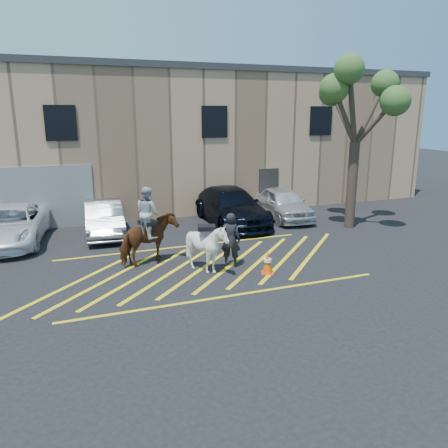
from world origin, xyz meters
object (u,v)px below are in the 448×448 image
object	(u,v)px
car_white_pickup	(11,225)
handler	(231,240)
traffic_cone	(268,262)
car_white_suv	(283,203)
saddled_white	(207,247)
car_silver_sedan	(104,218)
car_blue_suv	(231,206)
tree	(358,96)
mounted_bay	(148,233)

from	to	relation	value
car_white_pickup	handler	xyz separation A→B (m)	(7.11, -5.54, 0.19)
handler	traffic_cone	xyz separation A→B (m)	(0.86, -1.07, -0.56)
car_white_suv	traffic_cone	distance (m)	7.70
car_white_pickup	handler	size ratio (longest dim) A/B	2.87
car_white_suv	saddled_white	xyz separation A→B (m)	(-5.86, -5.70, 0.09)
car_silver_sedan	car_blue_suv	bearing A→B (deg)	1.96
car_white_pickup	saddled_white	size ratio (longest dim) A/B	2.87
car_silver_sedan	tree	size ratio (longest dim) A/B	0.59
handler	tree	world-z (taller)	tree
saddled_white	handler	bearing A→B (deg)	15.35
car_silver_sedan	saddled_white	distance (m)	6.38
car_blue_suv	mounted_bay	size ratio (longest dim) A/B	2.10
mounted_bay	tree	distance (m)	10.62
car_silver_sedan	traffic_cone	world-z (taller)	car_silver_sedan
car_silver_sedan	car_white_suv	xyz separation A→B (m)	(8.48, -0.12, 0.04)
car_silver_sedan	tree	bearing A→B (deg)	-11.20
car_blue_suv	mounted_bay	bearing A→B (deg)	-137.53
saddled_white	tree	world-z (taller)	tree
car_white_pickup	handler	distance (m)	9.01
car_blue_suv	saddled_white	size ratio (longest dim) A/B	3.06
traffic_cone	tree	bearing A→B (deg)	33.17
saddled_white	car_white_pickup	bearing A→B (deg)	136.86
tree	handler	bearing A→B (deg)	-157.33
car_white_pickup	tree	distance (m)	15.11
car_silver_sedan	car_white_pickup	bearing A→B (deg)	-176.55
car_white_pickup	traffic_cone	xyz separation A→B (m)	(7.96, -6.61, -0.37)
car_white_pickup	car_white_suv	bearing A→B (deg)	7.18
car_white_suv	handler	bearing A→B (deg)	-126.27
handler	traffic_cone	size ratio (longest dim) A/B	2.53
car_blue_suv	car_silver_sedan	bearing A→B (deg)	179.32
car_white_pickup	car_blue_suv	distance (m)	9.29
car_white_pickup	car_blue_suv	xyz separation A→B (m)	(9.29, -0.09, 0.08)
car_white_suv	handler	distance (m)	7.35
car_silver_sedan	traffic_cone	bearing A→B (deg)	-53.33
car_white_suv	handler	world-z (taller)	handler
car_blue_suv	handler	xyz separation A→B (m)	(-2.18, -5.44, 0.11)
tree	traffic_cone	bearing A→B (deg)	-146.83
mounted_bay	traffic_cone	xyz separation A→B (m)	(3.36, -2.30, -0.71)
car_blue_suv	handler	world-z (taller)	handler
saddled_white	tree	size ratio (longest dim) A/B	0.25
car_white_suv	traffic_cone	size ratio (longest dim) A/B	6.02
car_silver_sedan	traffic_cone	size ratio (longest dim) A/B	5.87
car_white_pickup	car_white_suv	distance (m)	12.04
car_white_suv	tree	xyz separation A→B (m)	(1.98, -2.55, 4.94)
car_white_pickup	mounted_bay	world-z (taller)	mounted_bay
handler	traffic_cone	world-z (taller)	handler
mounted_bay	car_silver_sedan	bearing A→B (deg)	103.49
car_silver_sedan	traffic_cone	distance (m)	7.96
car_silver_sedan	car_blue_suv	distance (m)	5.73
car_white_suv	saddled_white	size ratio (longest dim) A/B	2.39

